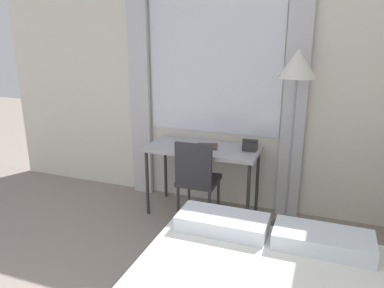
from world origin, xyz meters
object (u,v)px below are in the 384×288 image
at_px(desk_chair, 197,177).
at_px(standing_lamp, 297,78).
at_px(desk, 203,153).
at_px(book, 207,146).
at_px(telephone, 250,145).

distance_m(desk_chair, standing_lamp, 1.38).
distance_m(desk, book, 0.09).
relative_size(standing_lamp, telephone, 11.20).
relative_size(desk, telephone, 7.39).
relative_size(desk_chair, standing_lamp, 0.50).
height_order(desk, desk_chair, desk_chair).
height_order(standing_lamp, telephone, standing_lamp).
xyz_separation_m(desk_chair, book, (0.03, 0.24, 0.26)).
bearing_deg(desk_chair, book, 81.17).
distance_m(desk_chair, telephone, 0.64).
distance_m(telephone, book, 0.45).
relative_size(desk, desk_chair, 1.31).
height_order(desk, standing_lamp, standing_lamp).
xyz_separation_m(desk, book, (0.05, -0.00, 0.08)).
bearing_deg(standing_lamp, desk, 178.66).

